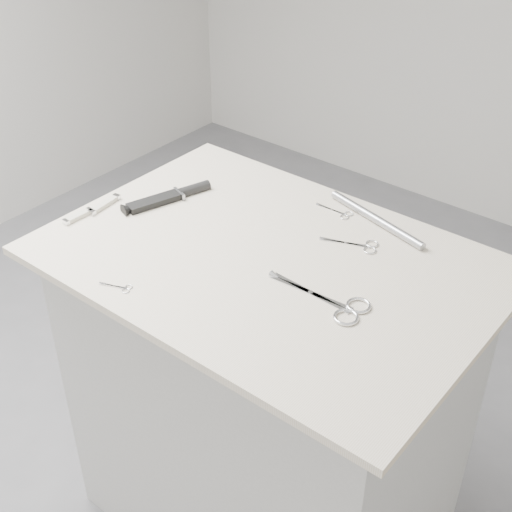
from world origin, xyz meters
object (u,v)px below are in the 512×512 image
Objects in this scene: large_shears at (337,305)px; pocket_knife_b at (78,216)px; metal_rail at (376,219)px; embroidery_scissors_a at (360,245)px; embroidery_scissors_b at (339,213)px; plinth at (267,405)px; tiny_scissors at (120,287)px; sheathed_knife at (173,196)px; pocket_knife_a at (104,204)px.

pocket_knife_b is (-0.68, -0.11, 0.00)m from large_shears.
pocket_knife_b is 0.27× the size of metal_rail.
embroidery_scissors_b is (-0.12, 0.09, -0.00)m from embroidery_scissors_a.
embroidery_scissors_b is (-0.20, 0.31, -0.00)m from large_shears.
embroidery_scissors_a is at bearing -76.99° from metal_rail.
embroidery_scissors_a is 0.68m from pocket_knife_b.
plinth is 0.54m from embroidery_scissors_b.
large_shears is at bearing -12.89° from plinth.
pocket_knife_b is at bearing -171.25° from large_shears.
metal_rail is at bearing 107.46° from large_shears.
metal_rail reaches higher than tiny_scissors.
embroidery_scissors_a is 0.50m from sheathed_knife.
pocket_knife_a is (-0.67, -0.03, 0.00)m from large_shears.
large_shears is 0.58m from sheathed_knife.
plinth is at bearing 37.84° from tiny_scissors.
sheathed_knife is 0.75× the size of metal_rail.
pocket_knife_a is (-0.46, -0.08, 0.48)m from plinth.
embroidery_scissors_b is 0.58m from pocket_knife_a.
sheathed_knife reaches higher than pocket_knife_b.
metal_rail is (0.57, 0.44, 0.00)m from pocket_knife_b.
pocket_knife_a reaches higher than large_shears.
embroidery_scissors_a is at bearing -59.14° from sheathed_knife.
metal_rail is (0.09, 0.02, 0.01)m from embroidery_scissors_b.
metal_rail reaches higher than embroidery_scissors_b.
large_shears is 2.33× the size of embroidery_scissors_b.
tiny_scissors is 0.38m from sheathed_knife.
large_shears is 0.37m from embroidery_scissors_b.
embroidery_scissors_b is at bearing 86.10° from plinth.
metal_rail is (0.28, 0.56, 0.01)m from tiny_scissors.
plinth is 0.58m from tiny_scissors.
pocket_knife_b is at bearing 135.34° from tiny_scissors.
tiny_scissors is 0.24× the size of metal_rail.
sheathed_knife is (-0.57, 0.10, 0.01)m from large_shears.
large_shears is 3.14× the size of tiny_scissors.
plinth is 0.60m from sheathed_knife.
sheathed_knife is (-0.35, 0.05, 0.48)m from plinth.
large_shears is 2.17× the size of pocket_knife_a.
pocket_knife_a is at bearing -177.71° from large_shears.
metal_rail is at bearing 68.35° from plinth.
tiny_scissors is at bearing -132.41° from pocket_knife_a.
embroidery_scissors_a is at bearing 50.98° from plinth.
plinth is at bearing -69.04° from pocket_knife_b.
embroidery_scissors_b is 0.64m from pocket_knife_b.
embroidery_scissors_b is at bearing -46.93° from pocket_knife_b.
sheathed_knife is 0.24m from pocket_knife_b.
pocket_knife_a is at bearing 159.45° from sheathed_knife.
metal_rail is at bearing -64.09° from pocket_knife_a.
large_shears reaches higher than embroidery_scissors_b.
embroidery_scissors_b is 0.42m from sheathed_knife.
pocket_knife_a is at bearing -147.69° from metal_rail.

